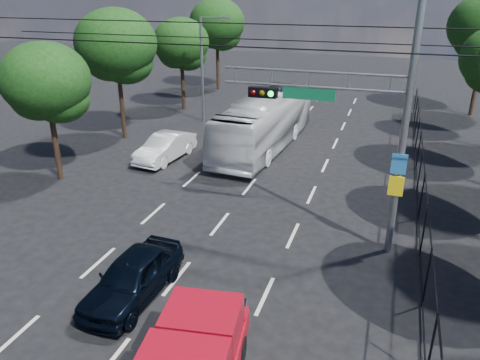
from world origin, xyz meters
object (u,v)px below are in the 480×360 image
at_px(navy_hatchback, 133,277).
at_px(white_bus, 265,123).
at_px(white_van, 165,147).
at_px(signal_mast, 368,106).

xyz_separation_m(navy_hatchback, white_bus, (-0.06, 15.11, 0.84)).
distance_m(navy_hatchback, white_van, 12.35).
bearing_deg(white_bus, white_van, -137.50).
bearing_deg(navy_hatchback, white_bus, 92.58).
distance_m(navy_hatchback, white_bus, 15.14).
height_order(signal_mast, navy_hatchback, signal_mast).
height_order(signal_mast, white_van, signal_mast).
relative_size(white_bus, white_van, 2.56).
height_order(white_bus, white_van, white_bus).
distance_m(signal_mast, white_van, 13.22).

